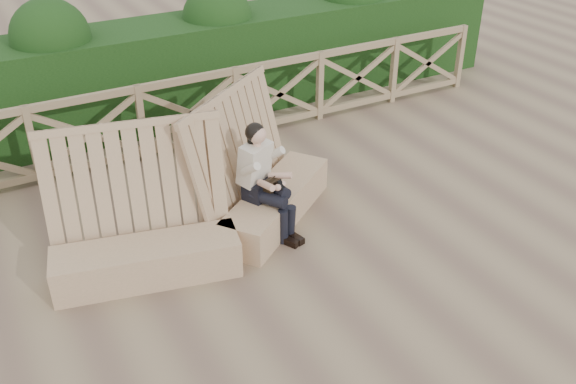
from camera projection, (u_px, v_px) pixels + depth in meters
ground at (317, 280)px, 6.73m from camera, size 60.00×60.00×0.00m
bench at (211, 214)px, 7.10m from camera, size 3.60×1.76×1.55m
woman at (263, 176)px, 7.18m from camera, size 0.56×0.86×1.33m
guardrail at (190, 113)px, 9.07m from camera, size 10.10×0.09×1.10m
hedge at (160, 73)px, 9.87m from camera, size 12.00×1.20×1.50m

